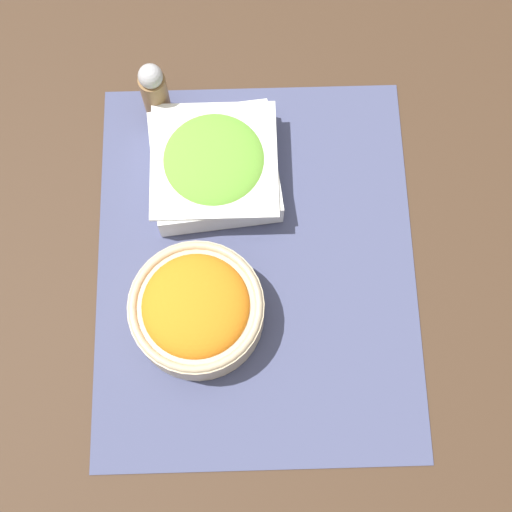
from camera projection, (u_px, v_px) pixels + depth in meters
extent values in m
plane|color=#422D1E|center=(256.00, 264.00, 0.94)|extent=(3.00, 3.00, 0.00)
cube|color=#474C70|center=(256.00, 263.00, 0.94)|extent=(0.53, 0.42, 0.00)
cylinder|color=#C6B28E|center=(198.00, 311.00, 0.89)|extent=(0.17, 0.17, 0.06)
torus|color=#C6B28E|center=(196.00, 306.00, 0.87)|extent=(0.16, 0.16, 0.01)
ellipsoid|color=orange|center=(196.00, 306.00, 0.87)|extent=(0.13, 0.13, 0.05)
cube|color=white|center=(215.00, 167.00, 0.96)|extent=(0.18, 0.18, 0.04)
cube|color=white|center=(214.00, 160.00, 0.94)|extent=(0.17, 0.17, 0.00)
ellipsoid|color=#6BAD38|center=(214.00, 160.00, 0.94)|extent=(0.14, 0.14, 0.03)
cylinder|color=olive|center=(156.00, 96.00, 0.97)|extent=(0.04, 0.04, 0.08)
sphere|color=#B2B2B7|center=(150.00, 76.00, 0.92)|extent=(0.03, 0.03, 0.03)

